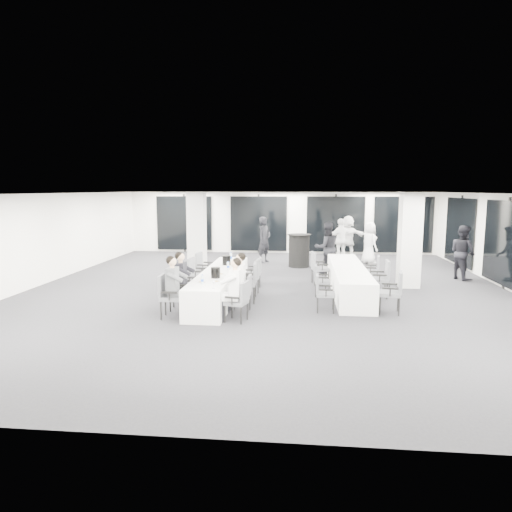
{
  "coord_description": "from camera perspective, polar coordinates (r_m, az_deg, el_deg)",
  "views": [
    {
      "loc": [
        0.96,
        -12.95,
        2.93
      ],
      "look_at": [
        -0.31,
        -0.2,
        1.05
      ],
      "focal_mm": 32.0,
      "sensor_mm": 36.0,
      "label": 1
    }
  ],
  "objects": [
    {
      "name": "plate_b",
      "position": [
        10.88,
        -5.03,
        -3.17
      ],
      "size": [
        0.2,
        0.2,
        0.03
      ],
      "color": "white",
      "rests_on": "banquet_table_main"
    },
    {
      "name": "water_bottle_c",
      "position": [
        14.06,
        -3.16,
        -0.08
      ],
      "size": [
        0.08,
        0.08,
        0.24
      ],
      "primitive_type": "cylinder",
      "color": "silver",
      "rests_on": "banquet_table_main"
    },
    {
      "name": "standing_guest_e",
      "position": [
        18.59,
        14.0,
        1.94
      ],
      "size": [
        0.89,
        1.05,
        1.86
      ],
      "primitive_type": "imported",
      "rotation": [
        0.0,
        0.0,
        2.03
      ],
      "color": "white",
      "rests_on": "floor"
    },
    {
      "name": "chair_side_left_near",
      "position": [
        11.11,
        8.31,
        -4.31
      ],
      "size": [
        0.46,
        0.52,
        0.9
      ],
      "rotation": [
        0.0,
        0.0,
        -1.6
      ],
      "color": "#4D4E54",
      "rests_on": "floor"
    },
    {
      "name": "column_left",
      "position": [
        16.65,
        -7.4,
        3.02
      ],
      "size": [
        0.6,
        0.6,
        2.8
      ],
      "primitive_type": "cube",
      "color": "silver",
      "rests_on": "floor"
    },
    {
      "name": "chair_side_right_mid",
      "position": [
        12.86,
        15.45,
        -2.47
      ],
      "size": [
        0.54,
        0.6,
        1.02
      ],
      "rotation": [
        0.0,
        0.0,
        1.53
      ],
      "color": "#4D4E54",
      "rests_on": "floor"
    },
    {
      "name": "chair_main_left_second",
      "position": [
        11.31,
        -9.89,
        -3.74
      ],
      "size": [
        0.56,
        0.61,
        1.03
      ],
      "rotation": [
        0.0,
        0.0,
        -1.48
      ],
      "color": "#4D4E54",
      "rests_on": "floor"
    },
    {
      "name": "seated_guest_a",
      "position": [
        10.54,
        -10.06,
        -3.36
      ],
      "size": [
        0.5,
        0.38,
        1.44
      ],
      "rotation": [
        0.0,
        0.0,
        -1.57
      ],
      "color": "#505357",
      "rests_on": "floor"
    },
    {
      "name": "chair_main_left_mid",
      "position": [
        12.25,
        -8.59,
        -3.22
      ],
      "size": [
        0.47,
        0.51,
        0.86
      ],
      "rotation": [
        0.0,
        0.0,
        -1.65
      ],
      "color": "#4D4E54",
      "rests_on": "floor"
    },
    {
      "name": "chair_main_right_second",
      "position": [
        10.96,
        -1.48,
        -4.41
      ],
      "size": [
        0.46,
        0.51,
        0.89
      ],
      "rotation": [
        0.0,
        0.0,
        1.55
      ],
      "color": "#4D4E54",
      "rests_on": "floor"
    },
    {
      "name": "seated_guest_d",
      "position": [
        10.91,
        -2.32,
        -2.83
      ],
      "size": [
        0.5,
        0.38,
        1.44
      ],
      "rotation": [
        0.0,
        0.0,
        1.57
      ],
      "color": "white",
      "rests_on": "floor"
    },
    {
      "name": "seated_guest_c",
      "position": [
        10.13,
        -2.96,
        -3.71
      ],
      "size": [
        0.5,
        0.38,
        1.44
      ],
      "rotation": [
        0.0,
        0.0,
        1.57
      ],
      "color": "white",
      "rests_on": "floor"
    },
    {
      "name": "standing_guest_f",
      "position": [
        20.28,
        11.4,
        2.79
      ],
      "size": [
        1.9,
        0.81,
        2.03
      ],
      "primitive_type": "imported",
      "rotation": [
        0.0,
        0.0,
        3.09
      ],
      "color": "white",
      "rests_on": "floor"
    },
    {
      "name": "standing_guest_b",
      "position": [
        16.06,
        8.85,
        1.42
      ],
      "size": [
        1.1,
        0.84,
        2.03
      ],
      "primitive_type": "imported",
      "rotation": [
        0.0,
        0.0,
        3.41
      ],
      "color": "black",
      "rests_on": "floor"
    },
    {
      "name": "chair_side_left_far",
      "position": [
        14.26,
        7.71,
        -1.22
      ],
      "size": [
        0.59,
        0.63,
        1.01
      ],
      "rotation": [
        0.0,
        0.0,
        -1.39
      ],
      "color": "#4D4E54",
      "rests_on": "floor"
    },
    {
      "name": "ice_bucket_far",
      "position": [
        13.24,
        -3.71,
        -0.54
      ],
      "size": [
        0.24,
        0.24,
        0.27
      ],
      "primitive_type": "cylinder",
      "color": "black",
      "rests_on": "banquet_table_main"
    },
    {
      "name": "standing_guest_a",
      "position": [
        18.26,
        1.05,
        2.43
      ],
      "size": [
        0.92,
        0.97,
        2.08
      ],
      "primitive_type": "imported",
      "rotation": [
        0.0,
        0.0,
        1.01
      ],
      "color": "black",
      "rests_on": "floor"
    },
    {
      "name": "chair_main_right_far",
      "position": [
        13.79,
        0.02,
        -1.77
      ],
      "size": [
        0.49,
        0.53,
        0.88
      ],
      "rotation": [
        0.0,
        0.0,
        1.68
      ],
      "color": "#4D4E54",
      "rests_on": "floor"
    },
    {
      "name": "water_bottle_b",
      "position": [
        12.44,
        -3.5,
        -1.24
      ],
      "size": [
        0.07,
        0.07,
        0.22
      ],
      "primitive_type": "cylinder",
      "color": "silver",
      "rests_on": "banquet_table_main"
    },
    {
      "name": "seated_guest_b",
      "position": [
        11.22,
        -9.06,
        -2.62
      ],
      "size": [
        0.5,
        0.38,
        1.44
      ],
      "rotation": [
        0.0,
        0.0,
        -1.57
      ],
      "color": "black",
      "rests_on": "floor"
    },
    {
      "name": "plate_c",
      "position": [
        11.8,
        -4.48,
        -2.25
      ],
      "size": [
        0.2,
        0.2,
        0.03
      ],
      "color": "white",
      "rests_on": "banquet_table_main"
    },
    {
      "name": "standing_guest_g",
      "position": [
        20.73,
        -7.46,
        2.92
      ],
      "size": [
        0.78,
        0.66,
        1.98
      ],
      "primitive_type": "imported",
      "rotation": [
        0.0,
        0.0,
        -0.11
      ],
      "color": "black",
      "rests_on": "floor"
    },
    {
      "name": "standing_guest_d",
      "position": [
        18.92,
        10.59,
        2.34
      ],
      "size": [
        1.33,
        1.09,
        1.98
      ],
      "primitive_type": "imported",
      "rotation": [
        0.0,
        0.0,
        3.59
      ],
      "color": "white",
      "rests_on": "floor"
    },
    {
      "name": "standing_guest_h",
      "position": [
        16.25,
        24.45,
        0.82
      ],
      "size": [
        0.94,
        1.13,
        2.02
      ],
      "primitive_type": "imported",
      "rotation": [
        0.0,
        0.0,
        2.0
      ],
      "color": "black",
      "rests_on": "floor"
    },
    {
      "name": "water_bottle_a",
      "position": [
        10.65,
        -6.73,
        -2.94
      ],
      "size": [
        0.07,
        0.07,
        0.21
      ],
      "primitive_type": "cylinder",
      "color": "silver",
      "rests_on": "banquet_table_main"
    },
    {
      "name": "column_right",
      "position": [
        14.4,
        18.66,
        1.82
      ],
      "size": [
        0.6,
        0.6,
        2.8
      ],
      "primitive_type": "cube",
      "color": "silver",
      "rests_on": "floor"
    },
    {
      "name": "chair_side_right_near",
      "position": [
        11.28,
        16.83,
        -4.06
      ],
      "size": [
        0.58,
        0.62,
        1.01
      ],
      "rotation": [
        0.0,
        0.0,
        1.42
      ],
      "color": "#4D4E54",
      "rests_on": "floor"
    },
    {
      "name": "cocktail_table",
      "position": [
        17.35,
        5.4,
        0.7
      ],
      "size": [
        0.89,
        0.89,
        1.24
      ],
      "color": "black",
      "rests_on": "floor"
    },
    {
      "name": "chair_main_left_fourth",
      "position": [
        13.22,
        -7.54,
        -2.05
      ],
      "size": [
        0.55,
        0.59,
        0.98
      ],
      "rotation": [
        0.0,
        0.0,
        -1.7
      ],
      "color": "#4D4E54",
      "rests_on": "floor"
    },
    {
      "name": "chair_main_left_near",
      "position": [
        10.63,
        -10.92,
        -4.61
      ],
      "size": [
        0.53,
        0.59,
        1.0
      ],
      "rotation": [
        0.0,
        0.0,
        -1.52
      ],
      "color": "#4D4E54",
      "rests_on": "floor"
    },
    {
      "name": "banquet_table_main",
      "position": [
        12.39,
        -4.53,
        -3.57
      ],
      "size": [
        0.9,
        5.0,
        0.75
      ],
      "primitive_type": "cube",
      "color": "white",
      "rests_on": "floor"
    },
    {
      "name": "ice_bucket_near",
      "position": [
        11.33,
        -5.08,
        -2.09
      ],
      "size": [
        0.23,
        0.23,
        0.26
      ],
      "primitive_type": "cylinder",
      "color": "black",
      "rests_on": "banquet_table_main"
    },
    {
      "name": "room",
      "position": [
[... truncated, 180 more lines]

